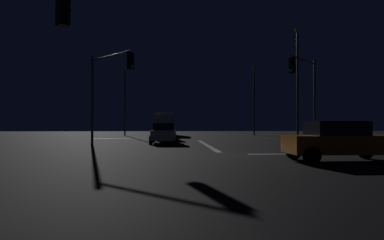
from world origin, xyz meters
name	(u,v)px	position (x,y,z in m)	size (l,w,h in m)	color
ground	(223,155)	(0.00, 0.00, -0.05)	(120.00, 120.00, 0.10)	black
stop_line_north	(206,145)	(0.00, 7.77, 0.00)	(0.35, 13.26, 0.01)	white
centre_line_ns	(195,138)	(0.00, 19.37, 0.00)	(22.00, 0.15, 0.01)	yellow
crosswalk_bar_east	(380,154)	(7.87, 0.00, 0.00)	(13.26, 0.40, 0.01)	white
sedan_silver	(164,133)	(-3.10, 9.84, 0.80)	(2.02, 4.33, 1.57)	#B7B7BC
sedan_white	(165,132)	(-3.11, 15.73, 0.80)	(2.02, 4.33, 1.57)	silver
sedan_blue	(164,130)	(-3.44, 21.76, 0.80)	(2.02, 4.33, 1.57)	navy
box_truck	(165,123)	(-3.47, 29.77, 1.71)	(2.68, 8.28, 3.08)	beige
sedan_orange_crossing	(340,141)	(4.11, -3.32, 0.80)	(4.33, 2.02, 1.57)	#C66014
traffic_signal_ne	(306,84)	(7.01, 7.01, 4.31)	(3.02, 3.02, 6.28)	#4C4C51
traffic_signal_nw	(107,81)	(-6.85, 6.85, 4.41)	(3.41, 3.41, 6.37)	#4C4C51
streetlamp_right_far	(254,96)	(8.87, 29.37, 5.51)	(0.44, 0.44, 9.63)	#424247
streetlamp_right_near	(298,77)	(8.87, 13.37, 5.81)	(0.44, 0.44, 10.21)	#424247
streetlamp_left_far	(125,96)	(-8.87, 29.37, 5.37)	(0.44, 0.44, 9.35)	#424247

